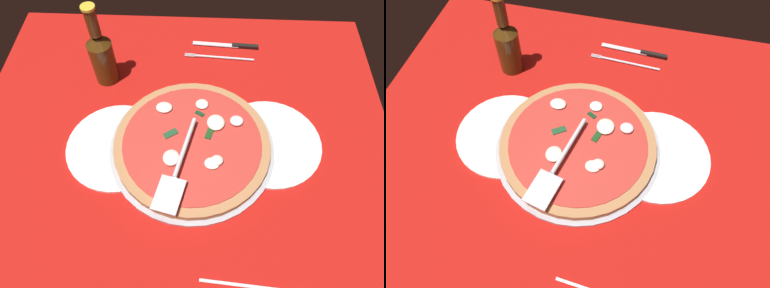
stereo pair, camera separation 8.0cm
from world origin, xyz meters
TOP-DOWN VIEW (x-y plane):
  - ground_plane at (0.00, 0.00)cm, footprint 103.98×103.98cm
  - checker_pattern at (0.00, 0.00)cm, footprint 103.98×103.98cm
  - pizza_pan at (2.82, 3.28)cm, footprint 39.37×39.37cm
  - dinner_plate_left at (-15.14, 2.84)cm, footprint 24.50×24.50cm
  - dinner_plate_right at (21.49, 5.53)cm, footprint 25.06×25.06cm
  - pizza at (2.90, 3.37)cm, footprint 37.01×37.01cm
  - pizza_server at (0.08, -4.65)cm, footprint 8.74×24.17cm
  - place_setting_far at (11.13, 36.68)cm, footprint 21.50×12.72cm
  - beer_bottle at (-21.31, 25.03)cm, footprint 6.36×6.36cm

SIDE VIEW (x-z plane):
  - ground_plane at x=0.00cm, z-range -0.80..0.00cm
  - checker_pattern at x=0.00cm, z-range 0.00..0.10cm
  - place_setting_far at x=11.13cm, z-range -0.24..1.16cm
  - dinner_plate_left at x=-15.14cm, z-range 0.10..1.10cm
  - dinner_plate_right at x=21.49cm, z-range 0.10..1.10cm
  - pizza_pan at x=2.82cm, z-range 0.10..1.23cm
  - pizza at x=2.90cm, z-range 0.59..4.00cm
  - pizza_server at x=0.08cm, z-range 4.48..5.48cm
  - beer_bottle at x=-21.31cm, z-range -2.67..20.37cm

